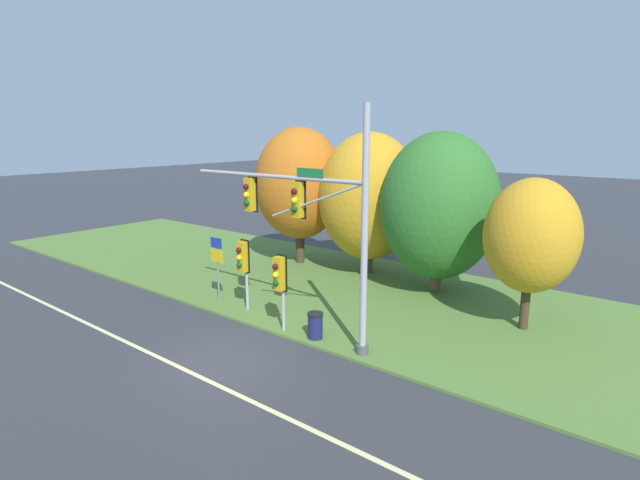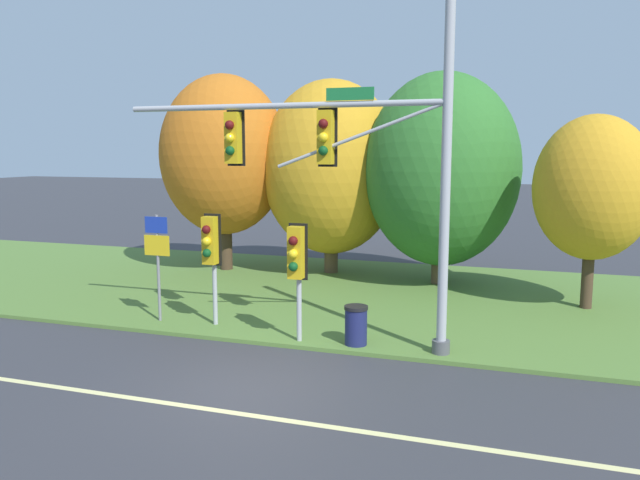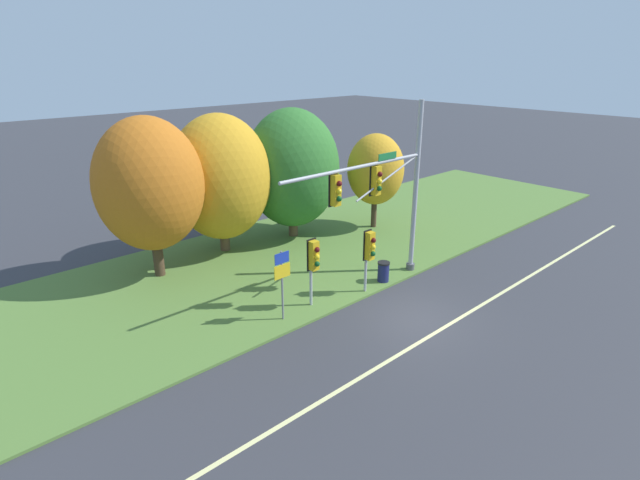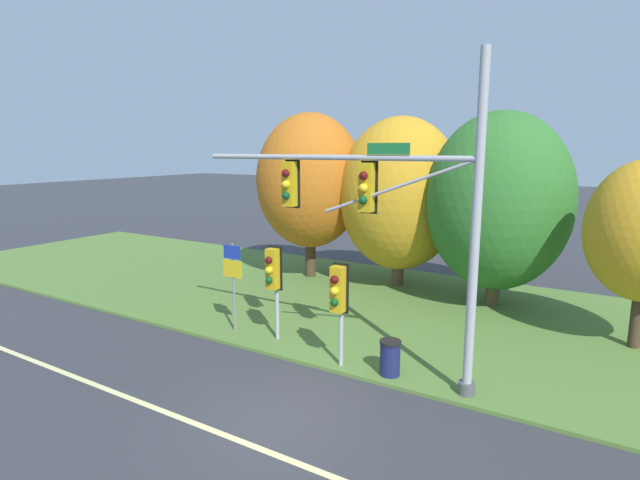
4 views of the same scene
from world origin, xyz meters
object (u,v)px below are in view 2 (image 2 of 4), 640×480
Objects in this scene: route_sign_post at (157,252)px; tree_mid_verge at (593,188)px; tree_left_of_mast at (331,168)px; pedestrian_signal_near_kerb at (296,259)px; tree_nearest_road at (224,155)px; traffic_signal_mast at (353,157)px; pedestrian_signal_further_along at (211,246)px; trash_bin at (356,325)px; tree_behind_signpost at (442,170)px.

tree_mid_verge reaches higher than route_sign_post.
tree_mid_verge is at bearing -17.85° from tree_left_of_mast.
tree_nearest_road is (-5.84, 7.85, 2.32)m from pedestrian_signal_near_kerb.
tree_nearest_road reaches higher than route_sign_post.
pedestrian_signal_near_kerb is 0.51× the size of tree_mid_verge.
pedestrian_signal_near_kerb is at bearing -53.36° from tree_nearest_road.
tree_left_of_mast is (-3.09, 8.23, -0.48)m from traffic_signal_mast.
tree_nearest_road is 4.09m from tree_left_of_mast.
tree_mid_verge is (8.62, -2.77, -0.43)m from tree_left_of_mast.
traffic_signal_mast is 2.74× the size of pedestrian_signal_further_along.
tree_left_of_mast is (-1.83, 8.53, 1.87)m from pedestrian_signal_near_kerb.
route_sign_post is 3.07× the size of trash_bin.
pedestrian_signal_near_kerb is at bearing -77.90° from tree_left_of_mast.
tree_behind_signpost is at bearing -0.12° from tree_nearest_road.
route_sign_post is 8.46m from tree_left_of_mast.
tree_nearest_road is 8.12m from tree_behind_signpost.
tree_nearest_road is (-1.66, 7.19, 2.47)m from route_sign_post.
pedestrian_signal_further_along is 0.40× the size of tree_nearest_road.
trash_bin is (-5.42, -5.44, -3.00)m from tree_mid_verge.
pedestrian_signal_near_kerb is at bearing -167.16° from trash_bin.
tree_nearest_road is 7.89× the size of trash_bin.
tree_mid_verge reaches higher than trash_bin.
pedestrian_signal_near_kerb is 0.40× the size of tree_behind_signpost.
pedestrian_signal_near_kerb is 4.23m from route_sign_post.
tree_nearest_road is 12.83m from tree_mid_verge.
tree_left_of_mast is 9.46m from trash_bin.
tree_mid_verge is at bearing 28.60° from pedestrian_signal_further_along.
traffic_signal_mast is at bearing 13.28° from pedestrian_signal_near_kerb.
traffic_signal_mast reaches higher than tree_mid_verge.
traffic_signal_mast reaches higher than tree_nearest_road.
tree_nearest_road is 1.03× the size of tree_behind_signpost.
tree_left_of_mast is at bearing 84.53° from pedestrian_signal_further_along.
pedestrian_signal_near_kerb is 9.02m from tree_mid_verge.
pedestrian_signal_near_kerb is at bearing -166.72° from traffic_signal_mast.
tree_left_of_mast is 1.28× the size of tree_mid_verge.
tree_left_of_mast is 4.16m from tree_behind_signpost.
pedestrian_signal_further_along is 10.76m from tree_mid_verge.
trash_bin is (0.10, 0.01, -3.91)m from traffic_signal_mast.
trash_bin is at bearing -3.55° from route_sign_post.
tree_left_of_mast is 9.06m from tree_mid_verge.
traffic_signal_mast is at bearing -172.56° from trash_bin.
tree_nearest_road reaches higher than trash_bin.
tree_mid_verge is 5.96× the size of trash_bin.
traffic_signal_mast is 5.99m from route_sign_post.
trash_bin is (3.95, -0.33, -1.62)m from pedestrian_signal_further_along.
tree_left_of_mast is at bearing 170.31° from tree_behind_signpost.
tree_behind_signpost is (1.01, 7.53, -0.50)m from traffic_signal_mast.
pedestrian_signal_further_along is (-3.84, 0.35, -2.28)m from traffic_signal_mast.
tree_mid_verge is (5.53, 5.46, -0.91)m from traffic_signal_mast.
route_sign_post is 0.52× the size of tree_mid_verge.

